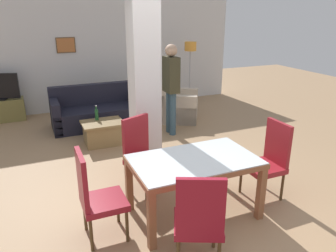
{
  "coord_description": "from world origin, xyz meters",
  "views": [
    {
      "loc": [
        -1.64,
        -3.06,
        2.37
      ],
      "look_at": [
        0.0,
        0.78,
        0.89
      ],
      "focal_mm": 35.0,
      "sensor_mm": 36.0,
      "label": 1
    }
  ],
  "objects_px": {
    "armchair": "(176,107)",
    "standing_person": "(171,83)",
    "dining_chair_near_left": "(199,219)",
    "dining_chair_head_left": "(95,194)",
    "dining_chair_far_left": "(142,152)",
    "bottle": "(97,114)",
    "sofa": "(97,112)",
    "coffee_table": "(103,133)",
    "floor_lamp": "(190,53)",
    "dining_chair_head_right": "(269,158)",
    "dining_table": "(194,171)"
  },
  "relations": [
    {
      "from": "dining_chair_far_left",
      "to": "sofa",
      "type": "relative_size",
      "value": 0.55
    },
    {
      "from": "coffee_table",
      "to": "standing_person",
      "type": "distance_m",
      "value": 1.61
    },
    {
      "from": "dining_chair_far_left",
      "to": "standing_person",
      "type": "bearing_deg",
      "value": -147.59
    },
    {
      "from": "armchair",
      "to": "floor_lamp",
      "type": "relative_size",
      "value": 0.71
    },
    {
      "from": "dining_chair_near_left",
      "to": "coffee_table",
      "type": "xyz_separation_m",
      "value": [
        -0.15,
        3.48,
        -0.33
      ]
    },
    {
      "from": "sofa",
      "to": "coffee_table",
      "type": "distance_m",
      "value": 1.1
    },
    {
      "from": "armchair",
      "to": "dining_chair_head_right",
      "type": "bearing_deg",
      "value": 25.57
    },
    {
      "from": "bottle",
      "to": "armchair",
      "type": "bearing_deg",
      "value": 17.88
    },
    {
      "from": "floor_lamp",
      "to": "dining_chair_far_left",
      "type": "bearing_deg",
      "value": -125.11
    },
    {
      "from": "dining_chair_near_left",
      "to": "dining_chair_head_right",
      "type": "distance_m",
      "value": 1.68
    },
    {
      "from": "standing_person",
      "to": "dining_chair_near_left",
      "type": "bearing_deg",
      "value": 160.14
    },
    {
      "from": "dining_table",
      "to": "sofa",
      "type": "bearing_deg",
      "value": 96.15
    },
    {
      "from": "dining_chair_head_left",
      "to": "coffee_table",
      "type": "xyz_separation_m",
      "value": [
        0.65,
        2.67,
        -0.33
      ]
    },
    {
      "from": "dining_chair_head_left",
      "to": "dining_chair_far_left",
      "type": "xyz_separation_m",
      "value": [
        0.8,
        0.83,
        0.0
      ]
    },
    {
      "from": "coffee_table",
      "to": "bottle",
      "type": "distance_m",
      "value": 0.36
    },
    {
      "from": "dining_chair_near_left",
      "to": "dining_chair_head_right",
      "type": "bearing_deg",
      "value": 53.23
    },
    {
      "from": "floor_lamp",
      "to": "dining_table",
      "type": "bearing_deg",
      "value": -116.05
    },
    {
      "from": "armchair",
      "to": "standing_person",
      "type": "bearing_deg",
      "value": -1.88
    },
    {
      "from": "armchair",
      "to": "dining_chair_far_left",
      "type": "bearing_deg",
      "value": -3.59
    },
    {
      "from": "dining_chair_near_left",
      "to": "standing_person",
      "type": "bearing_deg",
      "value": 94.86
    },
    {
      "from": "dining_chair_near_left",
      "to": "dining_chair_head_right",
      "type": "xyz_separation_m",
      "value": [
        1.47,
        0.81,
        0.0
      ]
    },
    {
      "from": "coffee_table",
      "to": "bottle",
      "type": "xyz_separation_m",
      "value": [
        -0.07,
        0.16,
        0.32
      ]
    },
    {
      "from": "floor_lamp",
      "to": "dining_chair_head_right",
      "type": "bearing_deg",
      "value": -103.52
    },
    {
      "from": "dining_chair_near_left",
      "to": "sofa",
      "type": "height_order",
      "value": "dining_chair_near_left"
    },
    {
      "from": "sofa",
      "to": "coffee_table",
      "type": "bearing_deg",
      "value": 84.36
    },
    {
      "from": "coffee_table",
      "to": "floor_lamp",
      "type": "xyz_separation_m",
      "value": [
        2.69,
        1.77,
        1.14
      ]
    },
    {
      "from": "dining_chair_head_right",
      "to": "coffee_table",
      "type": "height_order",
      "value": "dining_chair_head_right"
    },
    {
      "from": "dining_chair_head_left",
      "to": "dining_chair_near_left",
      "type": "height_order",
      "value": "same"
    },
    {
      "from": "dining_table",
      "to": "dining_chair_near_left",
      "type": "relative_size",
      "value": 1.43
    },
    {
      "from": "dining_chair_near_left",
      "to": "sofa",
      "type": "bearing_deg",
      "value": 114.89
    },
    {
      "from": "dining_chair_near_left",
      "to": "dining_chair_far_left",
      "type": "distance_m",
      "value": 1.64
    },
    {
      "from": "standing_person",
      "to": "dining_chair_head_left",
      "type": "bearing_deg",
      "value": 142.4
    },
    {
      "from": "dining_chair_head_left",
      "to": "dining_chair_near_left",
      "type": "distance_m",
      "value": 1.14
    },
    {
      "from": "dining_chair_head_left",
      "to": "dining_chair_far_left",
      "type": "height_order",
      "value": "same"
    },
    {
      "from": "dining_chair_near_left",
      "to": "bottle",
      "type": "distance_m",
      "value": 3.65
    },
    {
      "from": "dining_chair_head_right",
      "to": "armchair",
      "type": "relative_size",
      "value": 0.88
    },
    {
      "from": "sofa",
      "to": "bottle",
      "type": "height_order",
      "value": "sofa"
    },
    {
      "from": "floor_lamp",
      "to": "standing_person",
      "type": "height_order",
      "value": "standing_person"
    },
    {
      "from": "dining_table",
      "to": "floor_lamp",
      "type": "relative_size",
      "value": 0.9
    },
    {
      "from": "dining_chair_near_left",
      "to": "sofa",
      "type": "relative_size",
      "value": 0.55
    },
    {
      "from": "standing_person",
      "to": "bottle",
      "type": "bearing_deg",
      "value": 83.66
    },
    {
      "from": "dining_chair_far_left",
      "to": "armchair",
      "type": "distance_m",
      "value": 3.14
    },
    {
      "from": "sofa",
      "to": "dining_chair_near_left",
      "type": "bearing_deg",
      "value": 90.48
    },
    {
      "from": "coffee_table",
      "to": "floor_lamp",
      "type": "height_order",
      "value": "floor_lamp"
    },
    {
      "from": "dining_table",
      "to": "armchair",
      "type": "height_order",
      "value": "armchair"
    },
    {
      "from": "dining_table",
      "to": "dining_chair_far_left",
      "type": "relative_size",
      "value": 1.43
    },
    {
      "from": "dining_table",
      "to": "dining_chair_head_right",
      "type": "distance_m",
      "value": 1.1
    },
    {
      "from": "dining_table",
      "to": "dining_chair_near_left",
      "type": "height_order",
      "value": "dining_chair_near_left"
    },
    {
      "from": "dining_chair_near_left",
      "to": "sofa",
      "type": "distance_m",
      "value": 4.58
    },
    {
      "from": "floor_lamp",
      "to": "standing_person",
      "type": "relative_size",
      "value": 0.92
    }
  ]
}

